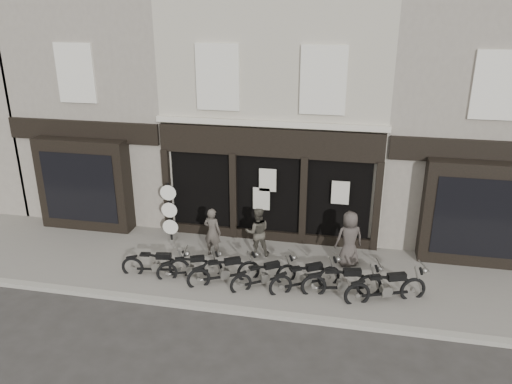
% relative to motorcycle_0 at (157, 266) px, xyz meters
% --- Properties ---
extents(ground_plane, '(90.00, 90.00, 0.00)m').
position_rel_motorcycle_0_xyz_m(ground_plane, '(2.73, 0.01, -0.39)').
color(ground_plane, '#2D2B28').
rests_on(ground_plane, ground).
extents(pavement, '(30.00, 4.20, 0.12)m').
position_rel_motorcycle_0_xyz_m(pavement, '(2.73, 0.91, -0.33)').
color(pavement, slate).
rests_on(pavement, ground_plane).
extents(kerb, '(30.00, 0.25, 0.13)m').
position_rel_motorcycle_0_xyz_m(kerb, '(2.73, -1.24, -0.32)').
color(kerb, gray).
rests_on(kerb, ground_plane).
extents(central_building, '(7.30, 6.22, 8.34)m').
position_rel_motorcycle_0_xyz_m(central_building, '(2.73, 5.96, 3.70)').
color(central_building, '#ACA593').
rests_on(central_building, ground).
extents(neighbour_left, '(5.60, 6.73, 8.34)m').
position_rel_motorcycle_0_xyz_m(neighbour_left, '(-3.62, 5.91, 3.65)').
color(neighbour_left, gray).
rests_on(neighbour_left, ground).
extents(neighbour_right, '(5.60, 6.73, 8.34)m').
position_rel_motorcycle_0_xyz_m(neighbour_right, '(9.08, 5.91, 3.65)').
color(neighbour_right, gray).
rests_on(neighbour_right, ground).
extents(motorcycle_0, '(2.02, 0.58, 0.97)m').
position_rel_motorcycle_0_xyz_m(motorcycle_0, '(0.00, 0.00, 0.00)').
color(motorcycle_0, black).
rests_on(motorcycle_0, ground).
extents(motorcycle_1, '(1.79, 0.95, 0.91)m').
position_rel_motorcycle_0_xyz_m(motorcycle_1, '(1.00, 0.08, -0.02)').
color(motorcycle_1, black).
rests_on(motorcycle_1, ground).
extents(motorcycle_2, '(1.93, 1.25, 1.01)m').
position_rel_motorcycle_0_xyz_m(motorcycle_2, '(2.04, -0.02, 0.02)').
color(motorcycle_2, black).
rests_on(motorcycle_2, ground).
extents(motorcycle_3, '(1.75, 1.34, 0.96)m').
position_rel_motorcycle_0_xyz_m(motorcycle_3, '(3.18, 0.02, -0.00)').
color(motorcycle_3, black).
rests_on(motorcycle_3, ground).
extents(motorcycle_4, '(1.92, 1.33, 1.02)m').
position_rel_motorcycle_0_xyz_m(motorcycle_4, '(4.32, 0.10, 0.02)').
color(motorcycle_4, black).
rests_on(motorcycle_4, ground).
extents(motorcycle_5, '(2.18, 0.79, 1.05)m').
position_rel_motorcycle_0_xyz_m(motorcycle_5, '(5.31, 0.03, 0.03)').
color(motorcycle_5, black).
rests_on(motorcycle_5, ground).
extents(motorcycle_6, '(2.16, 1.10, 1.09)m').
position_rel_motorcycle_0_xyz_m(motorcycle_6, '(6.46, -0.05, 0.05)').
color(motorcycle_6, black).
rests_on(motorcycle_6, ground).
extents(man_left, '(0.64, 0.50, 1.57)m').
position_rel_motorcycle_0_xyz_m(man_left, '(1.26, 1.47, 0.52)').
color(man_left, '#464039').
rests_on(man_left, pavement).
extents(man_centre, '(0.90, 0.79, 1.57)m').
position_rel_motorcycle_0_xyz_m(man_centre, '(2.61, 1.78, 0.52)').
color(man_centre, '#423F36').
rests_on(man_centre, pavement).
extents(man_right, '(0.98, 0.83, 1.72)m').
position_rel_motorcycle_0_xyz_m(man_right, '(5.41, 1.70, 0.59)').
color(man_right, '#403935').
rests_on(man_right, pavement).
extents(advert_sign_post, '(0.52, 0.33, 2.14)m').
position_rel_motorcycle_0_xyz_m(advert_sign_post, '(-0.40, 2.21, 0.65)').
color(advert_sign_post, black).
rests_on(advert_sign_post, ground).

